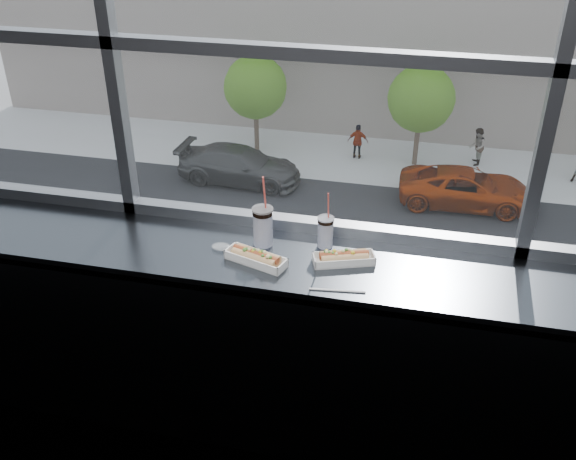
% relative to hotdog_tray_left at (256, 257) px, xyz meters
% --- Properties ---
extents(wall_back_lower, '(6.00, 0.00, 6.00)m').
position_rel_hotdog_tray_left_xyz_m(wall_back_lower, '(0.21, 0.35, -0.58)').
color(wall_back_lower, black).
rests_on(wall_back_lower, ground).
extents(counter, '(6.00, 0.55, 0.06)m').
position_rel_hotdog_tray_left_xyz_m(counter, '(0.21, 0.08, -0.06)').
color(counter, '#4B5158').
rests_on(counter, ground).
extents(counter_fascia, '(6.00, 0.04, 1.04)m').
position_rel_hotdog_tray_left_xyz_m(counter_fascia, '(0.21, -0.18, -0.58)').
color(counter_fascia, '#4B5158').
rests_on(counter_fascia, ground).
extents(hotdog_tray_left, '(0.31, 0.18, 0.07)m').
position_rel_hotdog_tray_left_xyz_m(hotdog_tray_left, '(0.00, 0.00, 0.00)').
color(hotdog_tray_left, white).
rests_on(hotdog_tray_left, counter).
extents(hotdog_tray_right, '(0.30, 0.18, 0.07)m').
position_rel_hotdog_tray_left_xyz_m(hotdog_tray_right, '(0.40, 0.09, -0.00)').
color(hotdog_tray_right, white).
rests_on(hotdog_tray_right, counter).
extents(soda_cup_left, '(0.10, 0.10, 0.38)m').
position_rel_hotdog_tray_left_xyz_m(soda_cup_left, '(-0.01, 0.17, 0.08)').
color(soda_cup_left, white).
rests_on(soda_cup_left, counter).
extents(soda_cup_right, '(0.08, 0.08, 0.30)m').
position_rel_hotdog_tray_left_xyz_m(soda_cup_right, '(0.29, 0.22, 0.06)').
color(soda_cup_right, white).
rests_on(soda_cup_right, counter).
extents(loose_straw, '(0.25, 0.04, 0.01)m').
position_rel_hotdog_tray_left_xyz_m(loose_straw, '(0.41, -0.14, -0.03)').
color(loose_straw, white).
rests_on(loose_straw, counter).
extents(wrapper, '(0.10, 0.07, 0.02)m').
position_rel_hotdog_tray_left_xyz_m(wrapper, '(-0.20, 0.08, -0.02)').
color(wrapper, silver).
rests_on(wrapper, counter).
extents(plaza_ground, '(120.00, 120.00, 0.00)m').
position_rel_hotdog_tray_left_xyz_m(plaza_ground, '(0.21, 43.85, -12.13)').
color(plaza_ground, silver).
rests_on(plaza_ground, ground).
extents(street_asphalt, '(80.00, 10.00, 0.06)m').
position_rel_hotdog_tray_left_xyz_m(street_asphalt, '(0.21, 20.35, -12.10)').
color(street_asphalt, black).
rests_on(street_asphalt, plaza_ground).
extents(far_sidewalk, '(80.00, 6.00, 0.04)m').
position_rel_hotdog_tray_left_xyz_m(far_sidewalk, '(0.21, 28.35, -12.11)').
color(far_sidewalk, silver).
rests_on(far_sidewalk, plaza_ground).
extents(far_building, '(50.00, 14.00, 8.00)m').
position_rel_hotdog_tray_left_xyz_m(far_building, '(0.21, 38.35, -8.13)').
color(far_building, gray).
rests_on(far_building, plaza_ground).
extents(car_far_a, '(3.20, 7.01, 2.29)m').
position_rel_hotdog_tray_left_xyz_m(car_far_a, '(-7.82, 24.35, -10.92)').
color(car_far_a, '#3B3B3B').
rests_on(car_far_a, street_asphalt).
extents(car_near_b, '(3.14, 6.77, 2.21)m').
position_rel_hotdog_tray_left_xyz_m(car_near_b, '(-7.54, 16.35, -10.97)').
color(car_near_b, black).
rests_on(car_near_b, street_asphalt).
extents(car_near_a, '(3.15, 6.54, 2.12)m').
position_rel_hotdog_tray_left_xyz_m(car_near_a, '(-15.12, 16.35, -11.01)').
color(car_near_a, silver).
rests_on(car_near_a, street_asphalt).
extents(car_far_b, '(2.90, 6.66, 2.20)m').
position_rel_hotdog_tray_left_xyz_m(car_far_b, '(2.74, 24.35, -10.97)').
color(car_far_b, '#9E2800').
rests_on(car_far_b, street_asphalt).
extents(pedestrian_b, '(0.97, 0.73, 2.19)m').
position_rel_hotdog_tray_left_xyz_m(pedestrian_b, '(-2.66, 28.44, -11.00)').
color(pedestrian_b, '#66605B').
rests_on(pedestrian_b, far_sidewalk).
extents(pedestrian_c, '(0.77, 1.03, 2.32)m').
position_rel_hotdog_tray_left_xyz_m(pedestrian_c, '(3.30, 28.99, -10.93)').
color(pedestrian_c, '#66605B').
rests_on(pedestrian_c, far_sidewalk).
extents(tree_left, '(3.27, 3.27, 5.10)m').
position_rel_hotdog_tray_left_xyz_m(tree_left, '(-8.06, 28.35, -8.67)').
color(tree_left, '#47382B').
rests_on(tree_left, far_sidewalk).
extents(tree_center, '(3.29, 3.29, 5.13)m').
position_rel_hotdog_tray_left_xyz_m(tree_center, '(0.30, 28.35, -8.65)').
color(tree_center, '#47382B').
rests_on(tree_center, far_sidewalk).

